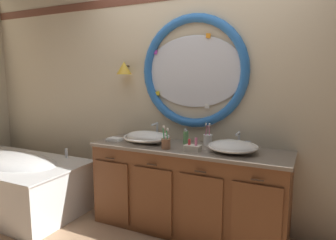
{
  "coord_description": "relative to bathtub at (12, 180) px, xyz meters",
  "views": [
    {
      "loc": [
        1.09,
        -2.34,
        1.52
      ],
      "look_at": [
        -0.17,
        0.25,
        1.09
      ],
      "focal_mm": 32.27,
      "sensor_mm": 36.0,
      "label": 1
    }
  ],
  "objects": [
    {
      "name": "back_wall_assembly",
      "position": [
        1.95,
        0.74,
        0.99
      ],
      "size": [
        6.4,
        0.26,
        2.6
      ],
      "color": "beige",
      "rests_on": "ground_plane"
    },
    {
      "name": "vanity_counter",
      "position": [
        1.99,
        0.42,
        0.08
      ],
      "size": [
        1.91,
        0.59,
        0.84
      ],
      "color": "brown",
      "rests_on": "ground_plane"
    },
    {
      "name": "bathtub",
      "position": [
        0.0,
        0.0,
        0.0
      ],
      "size": [
        1.71,
        0.93,
        0.67
      ],
      "color": "white",
      "rests_on": "ground_plane"
    },
    {
      "name": "sink_basin_left",
      "position": [
        1.55,
        0.4,
        0.56
      ],
      "size": [
        0.47,
        0.47,
        0.12
      ],
      "color": "white",
      "rests_on": "vanity_counter"
    },
    {
      "name": "sink_basin_right",
      "position": [
        2.43,
        0.4,
        0.56
      ],
      "size": [
        0.44,
        0.44,
        0.11
      ],
      "color": "white",
      "rests_on": "vanity_counter"
    },
    {
      "name": "faucet_set_left",
      "position": [
        1.55,
        0.62,
        0.57
      ],
      "size": [
        0.23,
        0.14,
        0.18
      ],
      "color": "silver",
      "rests_on": "vanity_counter"
    },
    {
      "name": "faucet_set_right",
      "position": [
        2.43,
        0.62,
        0.56
      ],
      "size": [
        0.23,
        0.14,
        0.15
      ],
      "color": "silver",
      "rests_on": "vanity_counter"
    },
    {
      "name": "toothbrush_holder_left",
      "position": [
        1.83,
        0.27,
        0.56
      ],
      "size": [
        0.09,
        0.09,
        0.22
      ],
      "color": "#996647",
      "rests_on": "vanity_counter"
    },
    {
      "name": "toothbrush_holder_right",
      "position": [
        2.13,
        0.58,
        0.56
      ],
      "size": [
        0.09,
        0.09,
        0.22
      ],
      "color": "white",
      "rests_on": "vanity_counter"
    },
    {
      "name": "soap_dispenser",
      "position": [
        1.92,
        0.54,
        0.57
      ],
      "size": [
        0.05,
        0.06,
        0.16
      ],
      "color": "#6BAD66",
      "rests_on": "vanity_counter"
    },
    {
      "name": "folded_hand_towel",
      "position": [
        1.2,
        0.34,
        0.52
      ],
      "size": [
        0.15,
        0.12,
        0.03
      ],
      "color": "white",
      "rests_on": "vanity_counter"
    },
    {
      "name": "toiletry_basket",
      "position": [
        2.08,
        0.3,
        0.53
      ],
      "size": [
        0.15,
        0.09,
        0.12
      ],
      "color": "beige",
      "rests_on": "vanity_counter"
    }
  ]
}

